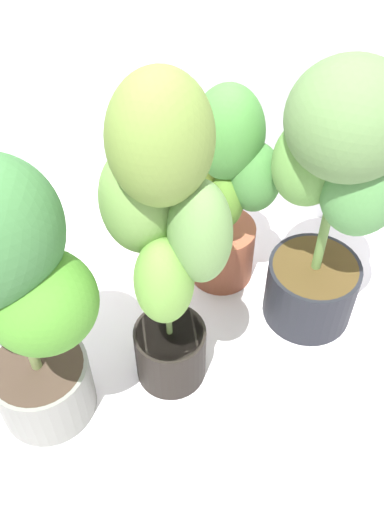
{
  "coord_description": "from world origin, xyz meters",
  "views": [
    {
      "loc": [
        0.28,
        -0.81,
        1.53
      ],
      "look_at": [
        0.02,
        0.22,
        0.37
      ],
      "focal_mm": 41.33,
      "sensor_mm": 36.0,
      "label": 1
    }
  ],
  "objects_px": {
    "potted_plant_front_left": "(10,290)",
    "potted_plant_center": "(164,235)",
    "potted_plant_back_right": "(335,190)",
    "potted_plant_back_center": "(227,185)"
  },
  "relations": [
    {
      "from": "potted_plant_front_left",
      "to": "potted_plant_back_right",
      "type": "xyz_separation_m",
      "value": [
        0.67,
        0.51,
        0.0
      ]
    },
    {
      "from": "potted_plant_front_left",
      "to": "potted_plant_back_center",
      "type": "distance_m",
      "value": 0.72
    },
    {
      "from": "potted_plant_back_right",
      "to": "potted_plant_back_center",
      "type": "distance_m",
      "value": 0.34
    },
    {
      "from": "potted_plant_front_left",
      "to": "potted_plant_center",
      "type": "distance_m",
      "value": 0.36
    },
    {
      "from": "potted_plant_front_left",
      "to": "potted_plant_back_right",
      "type": "bearing_deg",
      "value": 37.13
    },
    {
      "from": "potted_plant_front_left",
      "to": "potted_plant_back_center",
      "type": "relative_size",
      "value": 1.21
    },
    {
      "from": "potted_plant_front_left",
      "to": "potted_plant_center",
      "type": "xyz_separation_m",
      "value": [
        0.31,
        0.19,
        0.07
      ]
    },
    {
      "from": "potted_plant_front_left",
      "to": "potted_plant_back_center",
      "type": "height_order",
      "value": "potted_plant_front_left"
    },
    {
      "from": "potted_plant_front_left",
      "to": "potted_plant_back_right",
      "type": "relative_size",
      "value": 0.98
    },
    {
      "from": "potted_plant_back_right",
      "to": "potted_plant_back_center",
      "type": "height_order",
      "value": "potted_plant_back_right"
    }
  ]
}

